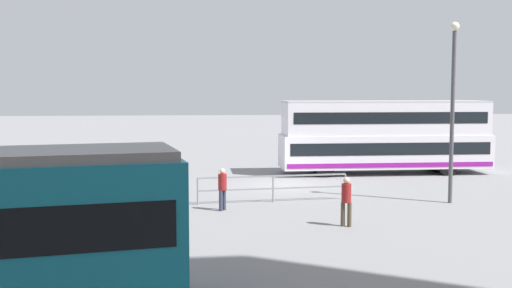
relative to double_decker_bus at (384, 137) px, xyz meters
The scene contains 7 objects.
ground_plane 7.18m from the double_decker_bus, 32.15° to the left, with size 160.00×160.00×0.00m, color gray.
double_decker_bus is the anchor object (origin of this frame).
pedestrian_near_railing 13.10m from the double_decker_bus, 45.86° to the left, with size 0.45×0.45×1.58m.
pedestrian_crossing 13.53m from the double_decker_bus, 67.47° to the left, with size 0.43×0.43×1.64m.
pedestrian_railing 10.58m from the double_decker_bus, 48.27° to the left, with size 6.09×0.69×1.08m.
info_sign 13.83m from the double_decker_bus, 32.98° to the left, with size 0.98×0.19×2.44m.
street_lamp 8.97m from the double_decker_bus, 89.90° to the left, with size 0.36×0.36×7.11m.
Camera 1 is at (4.27, 28.45, 4.50)m, focal length 43.44 mm.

